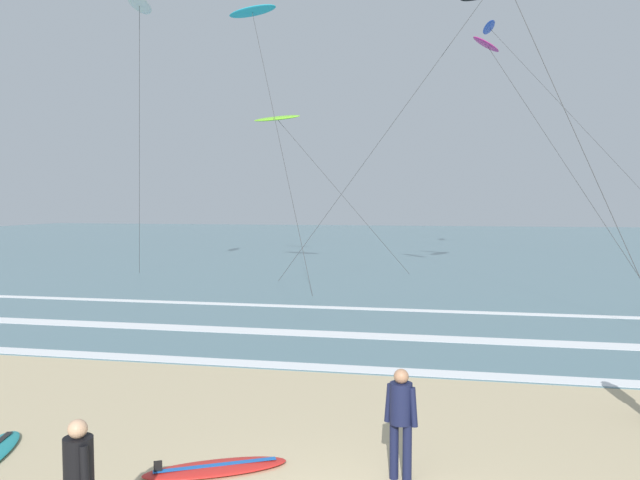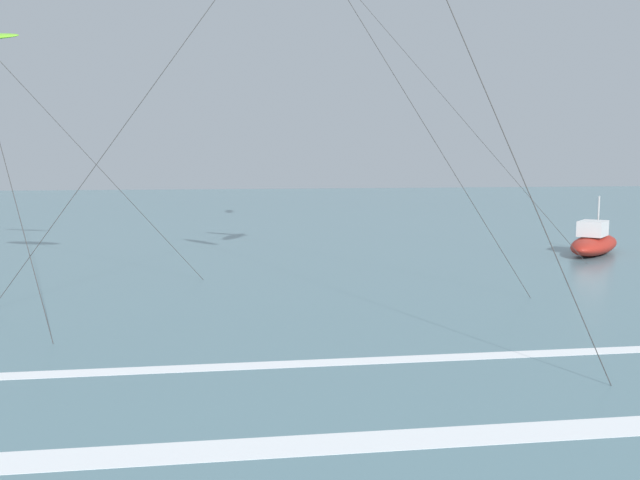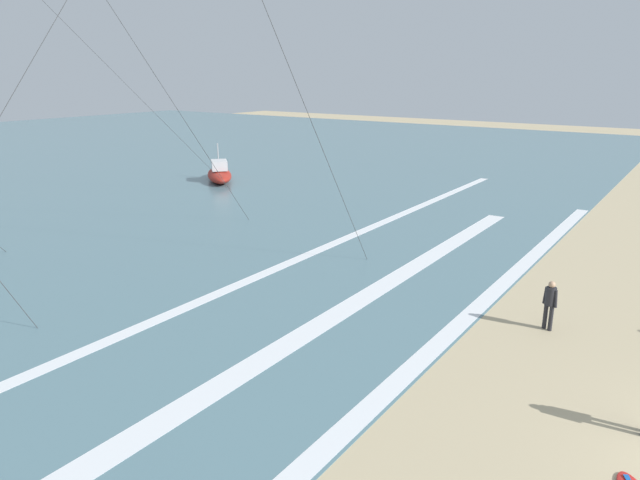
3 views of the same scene
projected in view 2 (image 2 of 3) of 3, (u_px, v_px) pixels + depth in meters
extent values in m
cube|color=slate|center=(217.00, 220.00, 51.78)|extent=(140.00, 90.00, 0.01)
cube|color=white|center=(209.00, 451.00, 11.50)|extent=(37.62, 0.86, 0.01)
cube|color=white|center=(236.00, 366.00, 16.06)|extent=(58.51, 0.54, 0.01)
cylinder|color=#333333|center=(423.00, 122.00, 23.41)|extent=(6.94, 1.84, 11.38)
cylinder|color=#333333|center=(153.00, 86.00, 21.63)|extent=(9.92, 0.53, 13.34)
cylinder|color=#333333|center=(434.00, 86.00, 32.75)|extent=(11.53, 7.40, 15.43)
cylinder|color=#333333|center=(96.00, 165.00, 25.85)|extent=(7.39, 0.45, 8.60)
cylinder|color=#333333|center=(455.00, 20.00, 14.97)|extent=(5.87, 3.15, 14.82)
ellipsoid|color=maroon|center=(594.00, 245.00, 33.96)|extent=(4.75, 5.00, 0.90)
cube|color=silver|center=(593.00, 228.00, 33.54)|extent=(1.82, 1.85, 0.70)
cylinder|color=#B2B2B2|center=(598.00, 215.00, 34.30)|extent=(0.08, 0.08, 1.80)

